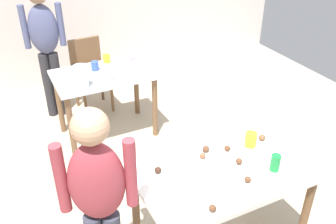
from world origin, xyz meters
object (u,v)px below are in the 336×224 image
(person_adult_far, at_px, (45,41))
(pitcher_far, at_px, (81,77))
(dining_table_near, at_px, (222,181))
(soda_can, at_px, (275,163))
(chair_far_table, at_px, (89,70))
(mixing_bowl, at_px, (173,187))
(person_girl_near, at_px, (99,199))
(dining_table_far, at_px, (105,83))

(person_adult_far, distance_m, pitcher_far, 0.93)
(dining_table_near, height_order, soda_can, soda_can)
(chair_far_table, relative_size, mixing_bowl, 4.03)
(dining_table_near, xyz_separation_m, person_girl_near, (-0.88, -0.03, 0.24))
(person_girl_near, relative_size, pitcher_far, 6.45)
(soda_can, height_order, pitcher_far, pitcher_far)
(dining_table_far, xyz_separation_m, person_girl_near, (-0.63, -1.90, 0.25))
(pitcher_far, bearing_deg, person_girl_near, -101.68)
(dining_table_far, distance_m, chair_far_table, 0.70)
(mixing_bowl, bearing_deg, soda_can, -9.61)
(person_adult_far, xyz_separation_m, pitcher_far, (0.15, -0.91, -0.08))
(chair_far_table, relative_size, person_adult_far, 0.55)
(mixing_bowl, distance_m, soda_can, 0.72)
(soda_can, bearing_deg, person_girl_near, 174.05)
(chair_far_table, distance_m, person_girl_near, 2.69)
(person_adult_far, bearing_deg, dining_table_near, -74.97)
(dining_table_far, height_order, chair_far_table, chair_far_table)
(dining_table_near, xyz_separation_m, mixing_bowl, (-0.40, -0.04, 0.14))
(dining_table_near, xyz_separation_m, dining_table_far, (-0.25, 1.87, -0.02))
(soda_can, relative_size, pitcher_far, 0.53)
(mixing_bowl, bearing_deg, person_girl_near, 179.62)
(dining_table_near, xyz_separation_m, soda_can, (0.31, -0.16, 0.16))
(soda_can, bearing_deg, person_adult_far, 110.17)
(dining_table_near, height_order, chair_far_table, chair_far_table)
(person_girl_near, relative_size, soda_can, 12.11)
(person_adult_far, relative_size, pitcher_far, 6.85)
(pitcher_far, bearing_deg, mixing_bowl, -85.49)
(dining_table_near, relative_size, soda_can, 9.86)
(dining_table_near, bearing_deg, pitcher_far, 108.13)
(chair_far_table, bearing_deg, pitcher_far, -108.52)
(chair_far_table, bearing_deg, person_girl_near, -104.15)
(dining_table_far, xyz_separation_m, person_adult_far, (-0.43, 0.68, 0.32))
(person_adult_far, bearing_deg, pitcher_far, -80.76)
(chair_far_table, height_order, person_girl_near, person_girl_near)
(soda_can, xyz_separation_m, pitcher_far, (-0.85, 1.79, 0.05))
(mixing_bowl, bearing_deg, person_adult_far, 96.19)
(dining_table_near, relative_size, person_adult_far, 0.77)
(dining_table_far, distance_m, mixing_bowl, 1.91)
(dining_table_far, xyz_separation_m, soda_can, (0.56, -2.02, 0.18))
(dining_table_far, relative_size, person_girl_near, 0.70)
(dining_table_near, distance_m, person_girl_near, 0.91)
(chair_far_table, distance_m, pitcher_far, 1.03)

